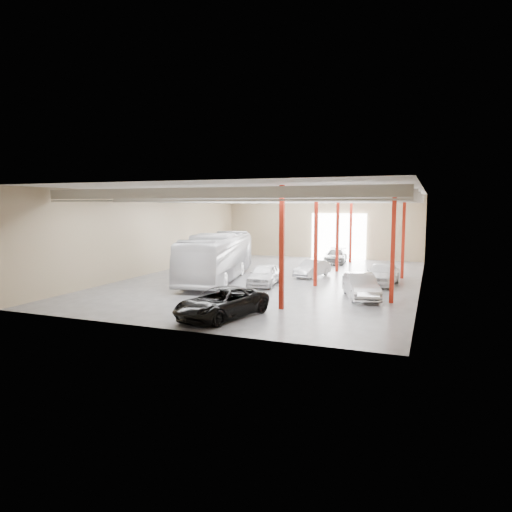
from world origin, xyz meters
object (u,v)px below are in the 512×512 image
Objects in this scene: car_row_a at (264,275)px; car_row_b at (312,268)px; coach_bus at (217,257)px; car_row_c at (336,256)px; black_sedan at (222,303)px; car_right_far at (382,273)px; car_right_near at (361,286)px.

car_row_a is 1.10× the size of car_row_b.
coach_bus is 4.52m from car_row_a.
coach_bus reaches higher than car_row_c.
black_sedan is (5.59, -10.93, -1.06)m from coach_bus.
car_right_far is (5.80, -11.66, 0.15)m from car_row_c.
car_row_b is at bearing 59.21° from car_row_a.
coach_bus is 2.35× the size of black_sedan.
car_right_far is (8.12, 3.34, 0.07)m from car_row_a.
black_sedan is 1.12× the size of car_right_far.
coach_bus is 7.96m from car_row_b.
car_row_b is (2.32, 5.20, -0.10)m from car_row_a.
black_sedan is 10.08m from car_row_a.
car_row_c is (6.61, 14.07, -1.14)m from coach_bus.
car_row_a is at bearing -103.64° from car_row_c.
car_row_a reaches higher than car_right_near.
car_row_b is 0.86× the size of car_row_c.
coach_bus is 15.59m from car_row_c.
black_sedan is at bearing -111.88° from car_right_far.
car_right_far is (5.80, -1.86, 0.16)m from car_row_b.
black_sedan reaches higher than car_row_b.
car_row_c is at bearing 103.07° from car_row_b.
coach_bus is at bearing -134.08° from car_row_b.
black_sedan is at bearing -148.11° from car_right_near.
car_row_c is (0.00, 9.80, 0.02)m from car_row_b.
car_right_near reaches higher than car_row_b.
car_row_a is at bearing -152.44° from car_right_far.
car_right_near is at bearing 67.13° from black_sedan.
car_row_a is at bearing -100.97° from car_row_b.
car_row_c is 18.06m from car_right_near.
black_sedan is at bearing -74.58° from coach_bus.
car_right_near is at bearing -27.30° from coach_bus.
car_row_b is at bearing 21.19° from coach_bus.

